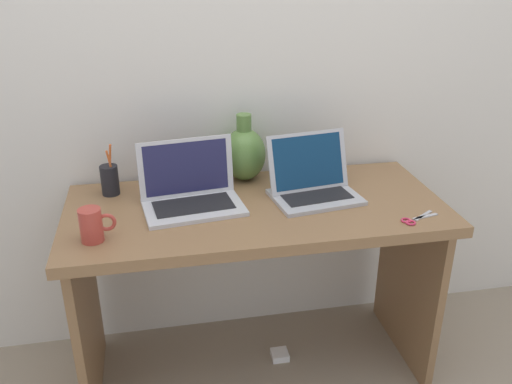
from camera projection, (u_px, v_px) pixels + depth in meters
name	position (u px, v px, depth m)	size (l,w,h in m)	color
ground_plane	(256.00, 366.00, 2.25)	(6.00, 6.00, 0.00)	gray
back_wall	(239.00, 58.00, 2.06)	(4.40, 0.04, 2.40)	silver
desk	(256.00, 246.00, 2.01)	(1.35, 0.61, 0.74)	olive
laptop_left	(190.00, 189.00, 1.92)	(0.37, 0.27, 0.22)	silver
laptop_right	(312.00, 180.00, 1.99)	(0.34, 0.27, 0.22)	#B2B2B7
green_vase	(244.00, 153.00, 2.11)	(0.17, 0.17, 0.26)	#5B843D
coffee_mug	(92.00, 225.00, 1.68)	(0.11, 0.07, 0.11)	#B23D33
pen_cup	(110.00, 180.00, 2.00)	(0.07, 0.07, 0.19)	black
scissors	(414.00, 220.00, 1.83)	(0.15, 0.09, 0.01)	#B7B7BC
power_brick	(280.00, 355.00, 2.29)	(0.07, 0.07, 0.03)	white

